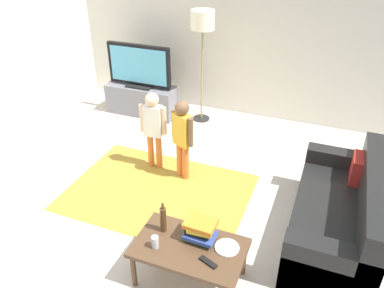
% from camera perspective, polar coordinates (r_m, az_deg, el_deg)
% --- Properties ---
extents(ground, '(7.80, 7.80, 0.00)m').
position_cam_1_polar(ground, '(4.47, -2.87, -10.87)').
color(ground, beige).
extents(wall_back, '(6.00, 0.12, 2.70)m').
position_cam_1_polar(wall_back, '(6.40, 8.22, 15.80)').
color(wall_back, silver).
rests_on(wall_back, ground).
extents(area_rug, '(2.20, 1.60, 0.01)m').
position_cam_1_polar(area_rug, '(4.85, -5.03, -7.08)').
color(area_rug, '#B28C33').
rests_on(area_rug, ground).
extents(tv_stand, '(1.20, 0.44, 0.50)m').
position_cam_1_polar(tv_stand, '(6.70, -7.39, 6.49)').
color(tv_stand, slate).
rests_on(tv_stand, ground).
extents(tv, '(1.10, 0.28, 0.71)m').
position_cam_1_polar(tv, '(6.46, -7.84, 11.31)').
color(tv, black).
rests_on(tv, tv_stand).
extents(couch, '(0.80, 1.80, 0.86)m').
position_cam_1_polar(couch, '(4.33, 21.31, -10.02)').
color(couch, black).
rests_on(couch, ground).
extents(floor_lamp, '(0.36, 0.36, 1.78)m').
position_cam_1_polar(floor_lamp, '(6.00, 1.57, 17.01)').
color(floor_lamp, '#262626').
rests_on(floor_lamp, ground).
extents(child_near_tv, '(0.36, 0.17, 1.08)m').
position_cam_1_polar(child_near_tv, '(4.99, -5.75, 2.93)').
color(child_near_tv, orange).
rests_on(child_near_tv, ground).
extents(child_center, '(0.34, 0.21, 1.08)m').
position_cam_1_polar(child_center, '(4.76, -1.44, 1.63)').
color(child_center, orange).
rests_on(child_center, ground).
extents(coffee_table, '(1.00, 0.60, 0.42)m').
position_cam_1_polar(coffee_table, '(3.60, -0.38, -15.43)').
color(coffee_table, '#513823').
rests_on(coffee_table, ground).
extents(book_stack, '(0.30, 0.24, 0.20)m').
position_cam_1_polar(book_stack, '(3.57, 1.18, -12.66)').
color(book_stack, '#388C4C').
rests_on(book_stack, coffee_table).
extents(bottle, '(0.06, 0.06, 0.32)m').
position_cam_1_polar(bottle, '(3.63, -4.27, -11.03)').
color(bottle, '#4C3319').
rests_on(bottle, coffee_table).
extents(tv_remote, '(0.18, 0.11, 0.02)m').
position_cam_1_polar(tv_remote, '(3.43, 2.41, -17.05)').
color(tv_remote, black).
rests_on(tv_remote, coffee_table).
extents(soda_can, '(0.07, 0.07, 0.12)m').
position_cam_1_polar(soda_can, '(3.53, -5.49, -14.24)').
color(soda_can, silver).
rests_on(soda_can, coffee_table).
extents(plate, '(0.22, 0.22, 0.02)m').
position_cam_1_polar(plate, '(3.56, 5.21, -15.02)').
color(plate, white).
rests_on(plate, coffee_table).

